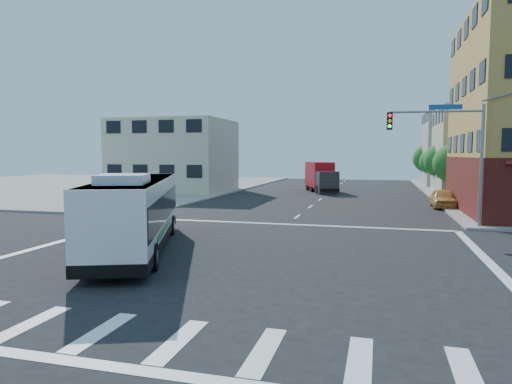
# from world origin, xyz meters

# --- Properties ---
(ground) EXTENTS (120.00, 120.00, 0.00)m
(ground) POSITION_xyz_m (0.00, 0.00, 0.00)
(ground) COLOR black
(ground) RESTS_ON ground
(sidewalk_nw) EXTENTS (50.00, 50.00, 0.15)m
(sidewalk_nw) POSITION_xyz_m (-35.00, 35.00, 0.07)
(sidewalk_nw) COLOR gray
(sidewalk_nw) RESTS_ON ground
(building_east_near) EXTENTS (12.06, 10.06, 9.00)m
(building_east_near) POSITION_xyz_m (16.98, 33.98, 4.51)
(building_east_near) COLOR #BCAC8F
(building_east_near) RESTS_ON ground
(building_east_far) EXTENTS (12.06, 10.06, 10.00)m
(building_east_far) POSITION_xyz_m (16.98, 47.98, 5.01)
(building_east_far) COLOR #ACACA7
(building_east_far) RESTS_ON ground
(building_west) EXTENTS (12.06, 10.06, 8.00)m
(building_west) POSITION_xyz_m (-17.02, 29.98, 4.01)
(building_west) COLOR beige
(building_west) RESTS_ON ground
(signal_mast_ne) EXTENTS (7.91, 1.13, 8.07)m
(signal_mast_ne) POSITION_xyz_m (9.08, 10.62, 4.98)
(signal_mast_ne) COLOR gray
(signal_mast_ne) RESTS_ON ground
(street_tree_a) EXTENTS (3.60, 3.60, 5.53)m
(street_tree_a) POSITION_xyz_m (11.90, 27.92, 3.59)
(street_tree_a) COLOR #362613
(street_tree_a) RESTS_ON ground
(street_tree_b) EXTENTS (3.80, 3.80, 5.79)m
(street_tree_b) POSITION_xyz_m (11.90, 35.92, 3.75)
(street_tree_b) COLOR #362613
(street_tree_b) RESTS_ON ground
(street_tree_c) EXTENTS (3.40, 3.40, 5.29)m
(street_tree_c) POSITION_xyz_m (11.90, 43.92, 3.46)
(street_tree_c) COLOR #362613
(street_tree_c) RESTS_ON ground
(street_tree_d) EXTENTS (4.00, 4.00, 6.03)m
(street_tree_d) POSITION_xyz_m (11.90, 51.92, 3.88)
(street_tree_d) COLOR #362613
(street_tree_d) RESTS_ON ground
(transit_bus) EXTENTS (6.48, 11.81, 3.46)m
(transit_bus) POSITION_xyz_m (-4.92, 0.56, 1.69)
(transit_bus) COLOR black
(transit_bus) RESTS_ON ground
(box_truck) EXTENTS (4.61, 7.65, 3.32)m
(box_truck) POSITION_xyz_m (-0.98, 33.62, 1.61)
(box_truck) COLOR #29282D
(box_truck) RESTS_ON ground
(parked_car) EXTENTS (1.75, 4.34, 1.48)m
(parked_car) POSITION_xyz_m (10.16, 21.14, 0.74)
(parked_car) COLOR gold
(parked_car) RESTS_ON ground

